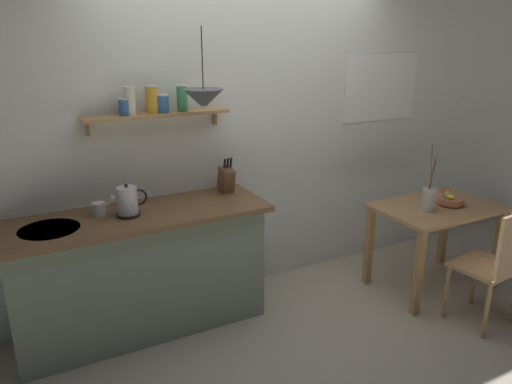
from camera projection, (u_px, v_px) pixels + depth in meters
The scene contains 12 objects.
ground_plane at pixel (282, 314), 3.84m from camera, with size 14.00×14.00×0.00m, color #BCB29E.
back_wall at pixel (266, 128), 4.06m from camera, with size 6.80×0.11×2.70m.
kitchen_counter at pixel (141, 271), 3.52m from camera, with size 1.83×0.63×0.92m.
wall_shelf at pixel (154, 107), 3.42m from camera, with size 1.04×0.20×0.33m.
dining_table at pixel (436, 219), 4.09m from camera, with size 1.01×0.67×0.74m.
dining_chair_near at pixel (496, 262), 3.55m from camera, with size 0.46×0.43×0.93m.
fruit_bowl at pixel (450, 199), 4.05m from camera, with size 0.21×0.21×0.12m.
twig_vase at pixel (429, 199), 3.90m from camera, with size 0.11×0.11×0.55m.
electric_kettle at pixel (128, 202), 3.29m from camera, with size 0.24×0.16×0.23m.
knife_block at pixel (226, 179), 3.78m from camera, with size 0.09×0.17×0.28m.
coffee_mug_by_sink at pixel (99, 209), 3.31m from camera, with size 0.13×0.09×0.09m.
pendant_lamp at pixel (204, 99), 3.30m from camera, with size 0.28×0.28×0.54m.
Camera 1 is at (-1.75, -2.88, 2.10)m, focal length 34.31 mm.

